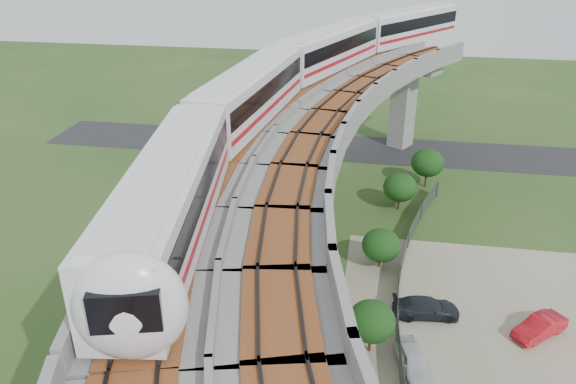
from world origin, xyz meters
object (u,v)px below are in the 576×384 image
(metro_train, at_px, (318,72))
(car_white, at_px, (414,361))
(car_dark, at_px, (426,308))
(car_red, at_px, (540,327))

(metro_train, bearing_deg, car_white, -66.00)
(metro_train, xyz_separation_m, car_dark, (8.40, -11.74, -11.67))
(metro_train, bearing_deg, car_dark, -54.41)
(metro_train, distance_m, car_dark, 18.56)
(metro_train, height_order, car_white, metro_train)
(metro_train, xyz_separation_m, car_white, (7.45, -16.74, -11.63))
(metro_train, relative_size, car_dark, 14.40)
(car_red, xyz_separation_m, car_dark, (-6.58, 0.79, -0.00))
(car_white, relative_size, car_dark, 0.90)
(car_white, height_order, car_dark, car_white)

